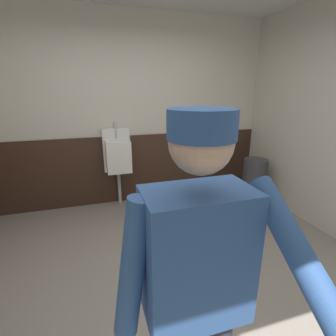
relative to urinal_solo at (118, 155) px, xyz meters
The scene contains 6 objects.
ground_plane 1.94m from the urinal_solo, 85.54° to the right, with size 4.93×4.44×0.04m, color gray.
wall_back 0.64m from the urinal_solo, 57.95° to the left, with size 4.93×0.12×2.73m, color beige.
wainscot_band_back 0.33m from the urinal_solo, 46.43° to the left, with size 4.33×0.03×1.03m, color #382319.
urinal_solo is the anchor object (origin of this frame).
person 2.84m from the urinal_solo, 90.07° to the right, with size 0.63×0.60×1.64m.
trash_bin 2.09m from the urinal_solo, 14.57° to the right, with size 0.35×0.35×0.69m, color #38383D.
Camera 1 is at (-0.49, -1.82, 1.70)m, focal length 26.97 mm.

